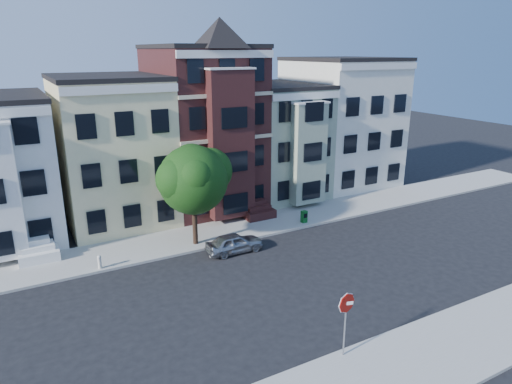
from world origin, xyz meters
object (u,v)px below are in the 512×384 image
street_tree (193,184)px  fire_hydrant (100,263)px  stop_sign (345,321)px  newspaper_box (304,217)px  parked_car (234,243)px

street_tree → fire_hydrant: street_tree is taller
street_tree → stop_sign: (1.08, -13.26, -2.33)m
newspaper_box → fire_hydrant: newspaper_box is taller
street_tree → parked_car: (1.72, -2.08, -3.45)m
parked_car → newspaper_box: 6.68m
newspaper_box → street_tree: bearing=175.3°
street_tree → parked_car: street_tree is taller
newspaper_box → fire_hydrant: size_ratio=1.34×
parked_car → newspaper_box: size_ratio=4.20×
street_tree → newspaper_box: street_tree is taller
parked_car → stop_sign: (-0.64, -11.18, 1.12)m
street_tree → parked_car: size_ratio=2.19×
newspaper_box → fire_hydrant: bearing=178.8°
newspaper_box → stop_sign: (-7.07, -13.00, 1.15)m
street_tree → newspaper_box: 8.87m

